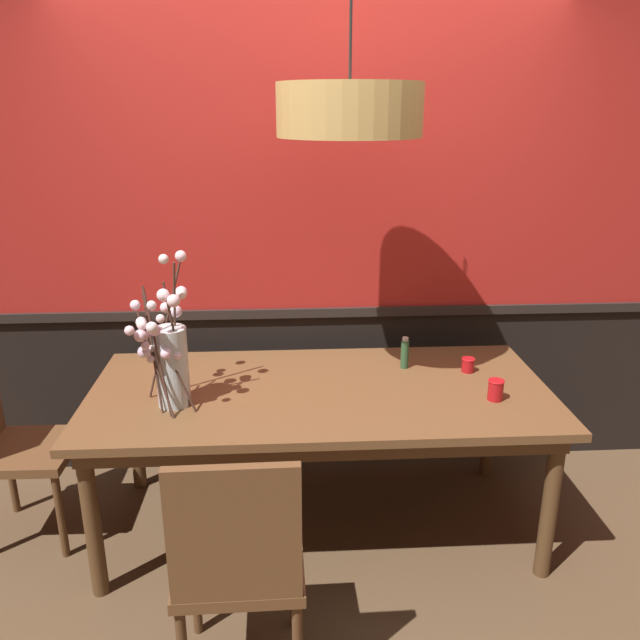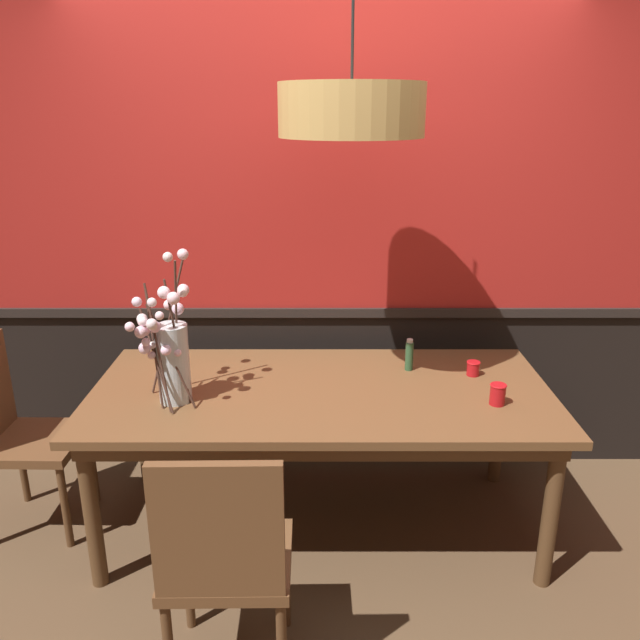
{
  "view_description": "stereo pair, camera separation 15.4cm",
  "coord_description": "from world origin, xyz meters",
  "px_view_note": "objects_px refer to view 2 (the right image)",
  "views": [
    {
      "loc": [
        -0.16,
        -2.67,
        1.99
      ],
      "look_at": [
        0.0,
        0.0,
        1.08
      ],
      "focal_mm": 35.59,
      "sensor_mm": 36.0,
      "label": 1
    },
    {
      "loc": [
        -0.01,
        -2.68,
        1.99
      ],
      "look_at": [
        0.0,
        0.0,
        1.08
      ],
      "focal_mm": 35.59,
      "sensor_mm": 36.0,
      "label": 2
    }
  ],
  "objects_px": {
    "chair_far_side_left": "(268,355)",
    "vase_with_blossoms": "(170,355)",
    "candle_holder_nearer_edge": "(472,368)",
    "condiment_bottle": "(408,355)",
    "chair_near_side_left": "(224,557)",
    "dining_table": "(320,403)",
    "chair_far_side_right": "(372,361)",
    "pendant_lamp": "(350,110)",
    "candle_holder_nearer_center": "(496,394)",
    "chair_head_west_end": "(15,428)"
  },
  "relations": [
    {
      "from": "vase_with_blossoms",
      "to": "candle_holder_nearer_center",
      "type": "height_order",
      "value": "vase_with_blossoms"
    },
    {
      "from": "dining_table",
      "to": "vase_with_blossoms",
      "type": "height_order",
      "value": "vase_with_blossoms"
    },
    {
      "from": "candle_holder_nearer_center",
      "to": "vase_with_blossoms",
      "type": "bearing_deg",
      "value": 178.57
    },
    {
      "from": "chair_far_side_left",
      "to": "vase_with_blossoms",
      "type": "height_order",
      "value": "vase_with_blossoms"
    },
    {
      "from": "chair_far_side_left",
      "to": "dining_table",
      "type": "bearing_deg",
      "value": -71.34
    },
    {
      "from": "dining_table",
      "to": "candle_holder_nearer_edge",
      "type": "distance_m",
      "value": 0.76
    },
    {
      "from": "chair_far_side_right",
      "to": "chair_far_side_left",
      "type": "xyz_separation_m",
      "value": [
        -0.64,
        0.04,
        0.03
      ]
    },
    {
      "from": "chair_head_west_end",
      "to": "vase_with_blossoms",
      "type": "distance_m",
      "value": 0.93
    },
    {
      "from": "chair_head_west_end",
      "to": "chair_far_side_right",
      "type": "relative_size",
      "value": 1.06
    },
    {
      "from": "chair_near_side_left",
      "to": "chair_far_side_left",
      "type": "bearing_deg",
      "value": 89.7
    },
    {
      "from": "chair_far_side_right",
      "to": "candle_holder_nearer_edge",
      "type": "bearing_deg",
      "value": -61.13
    },
    {
      "from": "condiment_bottle",
      "to": "dining_table",
      "type": "bearing_deg",
      "value": -153.11
    },
    {
      "from": "chair_far_side_left",
      "to": "vase_with_blossoms",
      "type": "xyz_separation_m",
      "value": [
        -0.33,
        -1.07,
        0.43
      ]
    },
    {
      "from": "chair_head_west_end",
      "to": "chair_far_side_right",
      "type": "height_order",
      "value": "chair_head_west_end"
    },
    {
      "from": "dining_table",
      "to": "condiment_bottle",
      "type": "height_order",
      "value": "condiment_bottle"
    },
    {
      "from": "chair_far_side_left",
      "to": "candle_holder_nearer_center",
      "type": "xyz_separation_m",
      "value": [
        1.09,
        -1.11,
        0.26
      ]
    },
    {
      "from": "vase_with_blossoms",
      "to": "candle_holder_nearer_edge",
      "type": "xyz_separation_m",
      "value": [
        1.39,
        0.28,
        -0.18
      ]
    },
    {
      "from": "pendant_lamp",
      "to": "chair_far_side_right",
      "type": "bearing_deg",
      "value": 77.27
    },
    {
      "from": "chair_near_side_left",
      "to": "condiment_bottle",
      "type": "relative_size",
      "value": 5.99
    },
    {
      "from": "condiment_bottle",
      "to": "chair_far_side_left",
      "type": "bearing_deg",
      "value": 136.14
    },
    {
      "from": "candle_holder_nearer_center",
      "to": "condiment_bottle",
      "type": "xyz_separation_m",
      "value": [
        -0.34,
        0.38,
        0.03
      ]
    },
    {
      "from": "chair_far_side_right",
      "to": "candle_holder_nearer_center",
      "type": "relative_size",
      "value": 9.51
    },
    {
      "from": "dining_table",
      "to": "chair_head_west_end",
      "type": "bearing_deg",
      "value": 178.95
    },
    {
      "from": "candle_holder_nearer_center",
      "to": "pendant_lamp",
      "type": "distance_m",
      "value": 1.36
    },
    {
      "from": "dining_table",
      "to": "pendant_lamp",
      "type": "xyz_separation_m",
      "value": [
        0.12,
        0.04,
        1.3
      ]
    },
    {
      "from": "dining_table",
      "to": "candle_holder_nearer_center",
      "type": "xyz_separation_m",
      "value": [
        0.77,
        -0.16,
        0.12
      ]
    },
    {
      "from": "chair_far_side_left",
      "to": "candle_holder_nearer_edge",
      "type": "distance_m",
      "value": 1.34
    },
    {
      "from": "chair_head_west_end",
      "to": "chair_far_side_right",
      "type": "distance_m",
      "value": 1.99
    },
    {
      "from": "dining_table",
      "to": "pendant_lamp",
      "type": "height_order",
      "value": "pendant_lamp"
    },
    {
      "from": "chair_near_side_left",
      "to": "dining_table",
      "type": "bearing_deg",
      "value": 69.91
    },
    {
      "from": "vase_with_blossoms",
      "to": "pendant_lamp",
      "type": "bearing_deg",
      "value": 11.94
    },
    {
      "from": "chair_near_side_left",
      "to": "condiment_bottle",
      "type": "bearing_deg",
      "value": 55.7
    },
    {
      "from": "dining_table",
      "to": "chair_near_side_left",
      "type": "distance_m",
      "value": 0.97
    },
    {
      "from": "chair_far_side_left",
      "to": "condiment_bottle",
      "type": "bearing_deg",
      "value": -43.86
    },
    {
      "from": "dining_table",
      "to": "candle_holder_nearer_center",
      "type": "height_order",
      "value": "candle_holder_nearer_center"
    },
    {
      "from": "chair_near_side_left",
      "to": "chair_head_west_end",
      "type": "bearing_deg",
      "value": 140.65
    },
    {
      "from": "chair_head_west_end",
      "to": "chair_near_side_left",
      "type": "height_order",
      "value": "chair_near_side_left"
    },
    {
      "from": "chair_far_side_left",
      "to": "vase_with_blossoms",
      "type": "distance_m",
      "value": 1.2
    },
    {
      "from": "chair_far_side_right",
      "to": "candle_holder_nearer_edge",
      "type": "height_order",
      "value": "chair_far_side_right"
    },
    {
      "from": "chair_near_side_left",
      "to": "vase_with_blossoms",
      "type": "bearing_deg",
      "value": 112.74
    },
    {
      "from": "chair_near_side_left",
      "to": "candle_holder_nearer_center",
      "type": "xyz_separation_m",
      "value": [
        1.1,
        0.74,
        0.26
      ]
    },
    {
      "from": "candle_holder_nearer_edge",
      "to": "pendant_lamp",
      "type": "bearing_deg",
      "value": -169.2
    },
    {
      "from": "chair_far_side_right",
      "to": "chair_far_side_left",
      "type": "height_order",
      "value": "chair_far_side_left"
    },
    {
      "from": "candle_holder_nearer_center",
      "to": "condiment_bottle",
      "type": "height_order",
      "value": "condiment_bottle"
    },
    {
      "from": "vase_with_blossoms",
      "to": "chair_near_side_left",
      "type": "bearing_deg",
      "value": -67.26
    },
    {
      "from": "chair_far_side_right",
      "to": "condiment_bottle",
      "type": "relative_size",
      "value": 5.61
    },
    {
      "from": "chair_head_west_end",
      "to": "condiment_bottle",
      "type": "bearing_deg",
      "value": 5.85
    },
    {
      "from": "chair_far_side_left",
      "to": "chair_head_west_end",
      "type": "bearing_deg",
      "value": -141.11
    },
    {
      "from": "candle_holder_nearer_edge",
      "to": "chair_head_west_end",
      "type": "bearing_deg",
      "value": -176.7
    },
    {
      "from": "candle_holder_nearer_edge",
      "to": "condiment_bottle",
      "type": "xyz_separation_m",
      "value": [
        -0.3,
        0.07,
        0.04
      ]
    }
  ]
}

